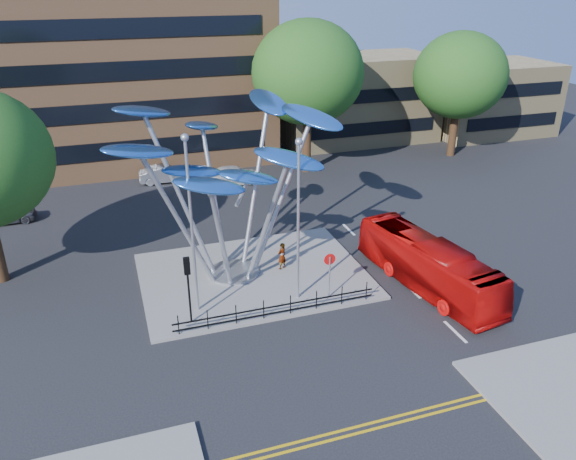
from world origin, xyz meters
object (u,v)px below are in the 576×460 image
object	(u,v)px
parked_car_left	(4,213)
parked_car_right	(235,175)
street_lamp_right	(298,207)
traffic_light_island	(188,276)
leaf_sculpture	(226,154)
street_lamp_left	(191,211)
pedestrian	(282,256)
parked_car_mid	(165,174)
red_bus	(428,264)
tree_right	(308,73)
tree_far	(460,75)
no_entry_sign_island	(330,268)

from	to	relation	value
parked_car_left	parked_car_right	bearing A→B (deg)	-82.95
street_lamp_right	traffic_light_island	bearing A→B (deg)	-174.81
leaf_sculpture	street_lamp_left	xyz separation A→B (m)	(-2.43, -3.18, -1.52)
leaf_sculpture	pedestrian	distance (m)	6.57
traffic_light_island	parked_car_mid	xyz separation A→B (m)	(1.46, 20.47, -1.94)
red_bus	parked_car_right	size ratio (longest dim) A/B	2.03
tree_right	parked_car_right	xyz separation A→B (m)	(-6.40, -1.13, -7.36)
leaf_sculpture	street_lamp_right	world-z (taller)	leaf_sculpture
tree_right	street_lamp_left	size ratio (longest dim) A/B	1.38
red_bus	pedestrian	world-z (taller)	red_bus
tree_right	parked_car_left	xyz separation A→B (m)	(-22.72, -3.71, -7.36)
pedestrian	parked_car_left	bearing A→B (deg)	-66.83
tree_right	parked_car_mid	world-z (taller)	tree_right
tree_right	pedestrian	world-z (taller)	tree_right
tree_far	no_entry_sign_island	distance (m)	28.42
tree_far	street_lamp_left	bearing A→B (deg)	-145.08
street_lamp_right	parked_car_right	world-z (taller)	street_lamp_right
tree_right	red_bus	size ratio (longest dim) A/B	1.27
tree_far	parked_car_right	world-z (taller)	tree_far
leaf_sculpture	red_bus	world-z (taller)	leaf_sculpture
tree_right	red_bus	bearing A→B (deg)	-91.82
street_lamp_right	street_lamp_left	bearing A→B (deg)	174.29
leaf_sculpture	no_entry_sign_island	distance (m)	7.71
street_lamp_left	pedestrian	distance (m)	7.31
street_lamp_right	parked_car_left	size ratio (longest dim) A/B	2.10
tree_far	street_lamp_left	world-z (taller)	tree_far
traffic_light_island	no_entry_sign_island	world-z (taller)	traffic_light_island
street_lamp_right	red_bus	size ratio (longest dim) A/B	0.87
street_lamp_left	red_bus	size ratio (longest dim) A/B	0.92
tree_right	parked_car_left	world-z (taller)	tree_right
pedestrian	traffic_light_island	bearing A→B (deg)	4.13
parked_car_mid	tree_far	bearing A→B (deg)	-89.25
parked_car_mid	red_bus	bearing A→B (deg)	-149.52
red_bus	no_entry_sign_island	bearing A→B (deg)	166.56
pedestrian	parked_car_right	bearing A→B (deg)	-122.16
street_lamp_left	leaf_sculpture	bearing A→B (deg)	52.60
pedestrian	parked_car_mid	distance (m)	17.35
traffic_light_island	pedestrian	size ratio (longest dim) A/B	2.20
leaf_sculpture	pedestrian	xyz separation A→B (m)	(2.75, -0.53, -5.94)
pedestrian	parked_car_left	world-z (taller)	pedestrian
traffic_light_island	no_entry_sign_island	bearing A→B (deg)	0.13
traffic_light_island	parked_car_mid	world-z (taller)	traffic_light_island
street_lamp_left	red_bus	xyz separation A→B (m)	(11.87, -1.43, -4.03)
street_lamp_left	street_lamp_right	world-z (taller)	street_lamp_left
parked_car_right	street_lamp_left	bearing A→B (deg)	162.83
pedestrian	parked_car_right	xyz separation A→B (m)	(0.92, 14.72, -0.25)
no_entry_sign_island	parked_car_right	bearing A→B (deg)	91.23
street_lamp_right	parked_car_left	world-z (taller)	street_lamp_right
tree_right	street_lamp_right	bearing A→B (deg)	-111.54
pedestrian	parked_car_mid	bearing A→B (deg)	-104.48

